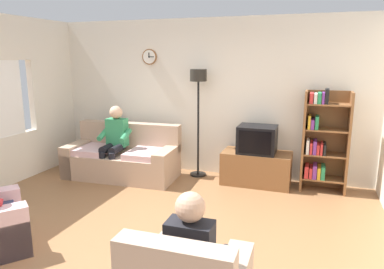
{
  "coord_description": "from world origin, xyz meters",
  "views": [
    {
      "loc": [
        1.82,
        -3.39,
        2.05
      ],
      "look_at": [
        0.33,
        0.88,
        1.06
      ],
      "focal_mm": 33.49,
      "sensor_mm": 36.0,
      "label": 1
    }
  ],
  "objects_px": {
    "tv_stand": "(256,168)",
    "bookshelf": "(322,141)",
    "couch": "(123,159)",
    "floor_lamp": "(198,93)",
    "tv": "(257,139)",
    "person_on_couch": "(114,138)",
    "person_in_right_armchair": "(194,253)"
  },
  "relations": [
    {
      "from": "tv_stand",
      "to": "bookshelf",
      "type": "xyz_separation_m",
      "value": [
        0.98,
        0.07,
        0.52
      ]
    },
    {
      "from": "couch",
      "to": "floor_lamp",
      "type": "height_order",
      "value": "floor_lamp"
    },
    {
      "from": "couch",
      "to": "bookshelf",
      "type": "relative_size",
      "value": 1.22
    },
    {
      "from": "tv",
      "to": "bookshelf",
      "type": "xyz_separation_m",
      "value": [
        0.98,
        0.09,
        0.03
      ]
    },
    {
      "from": "tv_stand",
      "to": "person_on_couch",
      "type": "height_order",
      "value": "person_on_couch"
    },
    {
      "from": "person_on_couch",
      "to": "floor_lamp",
      "type": "bearing_deg",
      "value": 24.45
    },
    {
      "from": "person_on_couch",
      "to": "bookshelf",
      "type": "bearing_deg",
      "value": 9.61
    },
    {
      "from": "tv",
      "to": "floor_lamp",
      "type": "xyz_separation_m",
      "value": [
        -1.04,
        0.12,
        0.69
      ]
    },
    {
      "from": "tv",
      "to": "person_on_couch",
      "type": "distance_m",
      "value": 2.39
    },
    {
      "from": "couch",
      "to": "tv",
      "type": "bearing_deg",
      "value": 9.0
    },
    {
      "from": "tv_stand",
      "to": "person_in_right_armchair",
      "type": "distance_m",
      "value": 3.35
    },
    {
      "from": "person_on_couch",
      "to": "tv",
      "type": "bearing_deg",
      "value": 11.33
    },
    {
      "from": "person_on_couch",
      "to": "tv_stand",
      "type": "bearing_deg",
      "value": 11.9
    },
    {
      "from": "tv_stand",
      "to": "bookshelf",
      "type": "relative_size",
      "value": 0.69
    },
    {
      "from": "floor_lamp",
      "to": "tv_stand",
      "type": "bearing_deg",
      "value": -5.45
    },
    {
      "from": "floor_lamp",
      "to": "person_on_couch",
      "type": "height_order",
      "value": "floor_lamp"
    },
    {
      "from": "tv_stand",
      "to": "person_in_right_armchair",
      "type": "bearing_deg",
      "value": -89.01
    },
    {
      "from": "couch",
      "to": "tv",
      "type": "distance_m",
      "value": 2.33
    },
    {
      "from": "couch",
      "to": "person_on_couch",
      "type": "height_order",
      "value": "person_on_couch"
    },
    {
      "from": "couch",
      "to": "tv_stand",
      "type": "bearing_deg",
      "value": 9.61
    },
    {
      "from": "tv",
      "to": "person_on_couch",
      "type": "relative_size",
      "value": 0.48
    },
    {
      "from": "floor_lamp",
      "to": "person_on_couch",
      "type": "relative_size",
      "value": 1.49
    },
    {
      "from": "floor_lamp",
      "to": "person_in_right_armchair",
      "type": "distance_m",
      "value": 3.7
    },
    {
      "from": "bookshelf",
      "to": "tv_stand",
      "type": "bearing_deg",
      "value": -175.97
    },
    {
      "from": "bookshelf",
      "to": "floor_lamp",
      "type": "xyz_separation_m",
      "value": [
        -2.02,
        0.03,
        0.66
      ]
    },
    {
      "from": "person_on_couch",
      "to": "person_in_right_armchair",
      "type": "height_order",
      "value": "person_on_couch"
    },
    {
      "from": "tv",
      "to": "bookshelf",
      "type": "height_order",
      "value": "bookshelf"
    },
    {
      "from": "tv_stand",
      "to": "person_in_right_armchair",
      "type": "relative_size",
      "value": 0.98
    },
    {
      "from": "couch",
      "to": "tv",
      "type": "height_order",
      "value": "tv"
    },
    {
      "from": "person_in_right_armchair",
      "to": "bookshelf",
      "type": "bearing_deg",
      "value": 74.87
    },
    {
      "from": "tv",
      "to": "person_in_right_armchair",
      "type": "height_order",
      "value": "person_in_right_armchair"
    },
    {
      "from": "couch",
      "to": "tv_stand",
      "type": "height_order",
      "value": "couch"
    }
  ]
}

